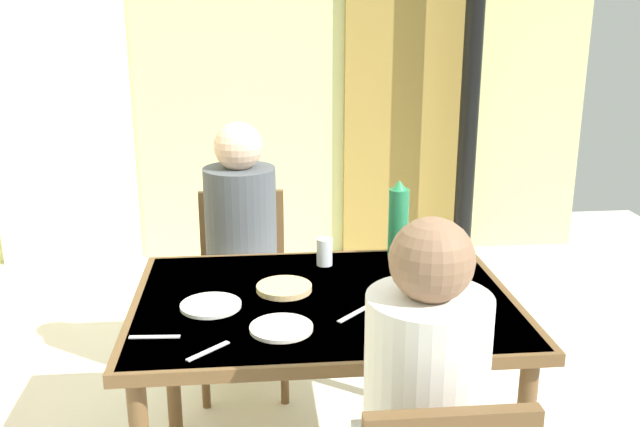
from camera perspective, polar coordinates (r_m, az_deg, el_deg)
The scene contains 17 objects.
wall_back at distance 4.73m, azimuth -6.03°, elevation 13.40°, with size 4.58×0.10×2.85m, color #C8CD88.
door_wooden at distance 4.80m, azimuth 6.76°, elevation 8.34°, with size 0.80×0.05×2.00m, color olive.
stove_pipe_column at distance 4.58m, azimuth 12.19°, elevation 13.03°, with size 0.12×0.12×2.85m, color black.
curtain_panel at distance 4.80m, azimuth -20.45°, elevation 9.79°, with size 0.90×0.03×2.39m, color white.
dining_table at distance 2.42m, azimuth 0.34°, elevation -8.43°, with size 1.27×0.91×0.74m.
chair_far_diner at distance 3.21m, azimuth -6.18°, elevation -5.12°, with size 0.40×0.40×0.87m.
person_near_diner at distance 1.80m, azimuth 8.35°, elevation -13.68°, with size 0.30×0.37×0.77m.
person_far_diner at distance 2.99m, azimuth -6.37°, elevation -1.04°, with size 0.30×0.37×0.77m.
water_bottle_green_near at distance 2.74m, azimuth 6.30°, elevation -0.56°, with size 0.08×0.08×0.30m.
dinner_plate_near_left at distance 2.34m, azimuth -8.76°, elevation -7.30°, with size 0.20×0.20×0.01m, color white.
dinner_plate_near_right at distance 2.17m, azimuth -3.13°, elevation -9.15°, with size 0.19×0.19×0.01m, color white.
drinking_glass_by_near_diner at distance 2.66m, azimuth 0.36°, elevation -3.09°, with size 0.06×0.06×0.10m, color silver.
drinking_glass_by_far_diner at distance 2.50m, azimuth 6.68°, elevation -4.58°, with size 0.06×0.06×0.09m, color silver.
bread_plate_sliced at distance 2.44m, azimuth -2.90°, elevation -5.98°, with size 0.19×0.19×0.02m, color #DBB77A.
cutlery_knife_near at distance 2.07m, azimuth -8.96°, elevation -10.85°, with size 0.15×0.02×0.00m, color silver.
cutlery_fork_near at distance 2.27m, azimuth 2.69°, elevation -8.07°, with size 0.15×0.02×0.00m, color silver.
cutlery_knife_far at distance 2.18m, azimuth -13.14°, elevation -9.62°, with size 0.15×0.02×0.00m, color silver.
Camera 1 is at (0.03, -2.28, 1.69)m, focal length 39.88 mm.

